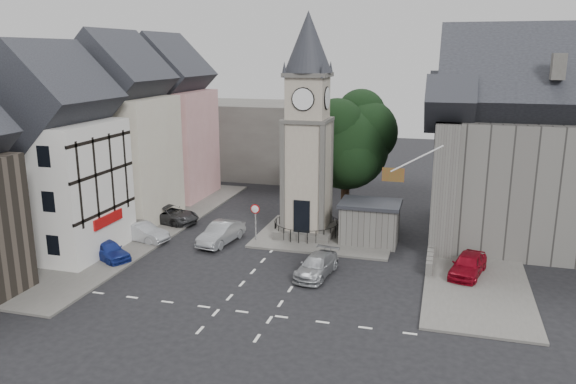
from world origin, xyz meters
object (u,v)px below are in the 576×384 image
(stone_shelter, at_px, (370,222))
(car_east_red, at_px, (468,265))
(pedestrian, at_px, (466,238))
(car_west_blue, at_px, (108,250))
(clock_tower, at_px, (307,128))

(stone_shelter, distance_m, car_east_red, 8.11)
(stone_shelter, height_order, pedestrian, stone_shelter)
(car_east_red, distance_m, pedestrian, 4.66)
(car_west_blue, height_order, car_east_red, car_east_red)
(stone_shelter, distance_m, car_west_blue, 18.22)
(clock_tower, relative_size, pedestrian, 8.96)
(clock_tower, relative_size, car_west_blue, 4.19)
(car_west_blue, bearing_deg, stone_shelter, -35.75)
(stone_shelter, height_order, car_west_blue, stone_shelter)
(car_east_red, xyz_separation_m, pedestrian, (0.00, 4.66, 0.19))
(stone_shelter, bearing_deg, car_east_red, -33.89)
(pedestrian, bearing_deg, stone_shelter, -16.32)
(stone_shelter, bearing_deg, car_west_blue, -153.59)
(clock_tower, bearing_deg, car_west_blue, -143.25)
(car_west_blue, bearing_deg, pedestrian, -42.42)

